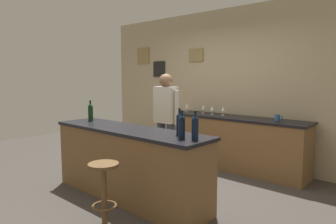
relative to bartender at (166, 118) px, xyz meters
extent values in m
plane|color=#423D38|center=(0.22, -0.58, -0.94)|extent=(10.00, 10.00, 0.00)
cube|color=tan|center=(0.22, 1.45, 0.46)|extent=(6.00, 0.06, 2.80)
cube|color=#997F4C|center=(-1.98, 1.41, 1.11)|extent=(0.37, 0.02, 0.36)
cube|color=black|center=(-1.48, 1.41, 0.80)|extent=(0.33, 0.02, 0.33)
cube|color=#997F4C|center=(-0.48, 1.41, 1.06)|extent=(0.33, 0.02, 0.26)
cube|color=brown|center=(0.22, -0.98, -0.50)|extent=(2.35, 0.57, 0.88)
cube|color=black|center=(0.22, -0.98, -0.04)|extent=(2.39, 0.60, 0.04)
cube|color=brown|center=(0.62, 1.07, -0.51)|extent=(2.39, 0.53, 0.86)
cube|color=black|center=(0.62, 1.07, -0.06)|extent=(2.44, 0.56, 0.04)
cylinder|color=#384766|center=(0.10, 0.00, -0.51)|extent=(0.13, 0.13, 0.86)
cylinder|color=#384766|center=(-0.10, 0.00, -0.51)|extent=(0.13, 0.13, 0.86)
cube|color=beige|center=(0.00, 0.00, 0.20)|extent=(0.36, 0.20, 0.56)
sphere|color=brown|center=(0.00, 0.00, 0.58)|extent=(0.21, 0.21, 0.21)
cylinder|color=beige|center=(0.22, 0.00, 0.17)|extent=(0.08, 0.08, 0.52)
cylinder|color=beige|center=(-0.22, 0.00, 0.17)|extent=(0.08, 0.08, 0.52)
cylinder|color=brown|center=(0.61, -1.65, -0.61)|extent=(0.06, 0.06, 0.65)
torus|color=brown|center=(0.61, -1.65, -0.72)|extent=(0.26, 0.26, 0.02)
cylinder|color=brown|center=(0.61, -1.65, -0.27)|extent=(0.32, 0.32, 0.03)
cylinder|color=black|center=(-0.68, -0.92, 0.08)|extent=(0.07, 0.07, 0.20)
sphere|color=black|center=(-0.68, -0.92, 0.20)|extent=(0.07, 0.07, 0.07)
cylinder|color=black|center=(-0.68, -0.92, 0.23)|extent=(0.03, 0.03, 0.09)
cylinder|color=black|center=(-0.68, -0.92, 0.28)|extent=(0.03, 0.03, 0.02)
cylinder|color=black|center=(1.02, -0.90, 0.08)|extent=(0.07, 0.07, 0.20)
sphere|color=black|center=(1.02, -0.90, 0.20)|extent=(0.07, 0.07, 0.07)
cylinder|color=black|center=(1.02, -0.90, 0.23)|extent=(0.03, 0.03, 0.09)
cylinder|color=black|center=(1.02, -0.90, 0.28)|extent=(0.03, 0.03, 0.02)
cylinder|color=black|center=(1.16, -1.03, 0.08)|extent=(0.07, 0.07, 0.20)
sphere|color=black|center=(1.16, -1.03, 0.20)|extent=(0.07, 0.07, 0.07)
cylinder|color=black|center=(1.16, -1.03, 0.23)|extent=(0.03, 0.03, 0.09)
cylinder|color=black|center=(1.16, -1.03, 0.28)|extent=(0.03, 0.03, 0.02)
cylinder|color=black|center=(1.30, -0.98, 0.08)|extent=(0.07, 0.07, 0.20)
sphere|color=black|center=(1.30, -0.98, 0.20)|extent=(0.07, 0.07, 0.07)
cylinder|color=black|center=(1.30, -0.98, 0.23)|extent=(0.03, 0.03, 0.09)
cylinder|color=black|center=(1.30, -0.98, 0.28)|extent=(0.03, 0.03, 0.02)
cylinder|color=silver|center=(-0.45, 1.10, -0.03)|extent=(0.06, 0.06, 0.00)
cylinder|color=silver|center=(-0.45, 1.10, 0.01)|extent=(0.01, 0.01, 0.07)
cone|color=silver|center=(-0.45, 1.10, 0.08)|extent=(0.07, 0.07, 0.08)
cylinder|color=silver|center=(-0.09, 1.12, -0.03)|extent=(0.06, 0.06, 0.00)
cylinder|color=silver|center=(-0.09, 1.12, 0.01)|extent=(0.01, 0.01, 0.07)
cone|color=silver|center=(-0.09, 1.12, 0.08)|extent=(0.07, 0.07, 0.08)
cylinder|color=silver|center=(0.16, 1.04, -0.03)|extent=(0.06, 0.06, 0.00)
cylinder|color=silver|center=(0.16, 1.04, 0.01)|extent=(0.01, 0.01, 0.07)
cone|color=silver|center=(0.16, 1.04, 0.08)|extent=(0.07, 0.07, 0.08)
cylinder|color=silver|center=(0.36, 1.08, -0.03)|extent=(0.06, 0.06, 0.00)
cylinder|color=silver|center=(0.36, 1.08, 0.01)|extent=(0.01, 0.01, 0.07)
cone|color=silver|center=(0.36, 1.08, 0.08)|extent=(0.07, 0.07, 0.08)
cylinder|color=#336699|center=(1.32, 1.11, 0.01)|extent=(0.08, 0.08, 0.09)
torus|color=#336699|center=(1.37, 1.11, 0.02)|extent=(0.06, 0.01, 0.06)
camera|label=1|loc=(3.18, -3.51, 0.64)|focal=32.76mm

